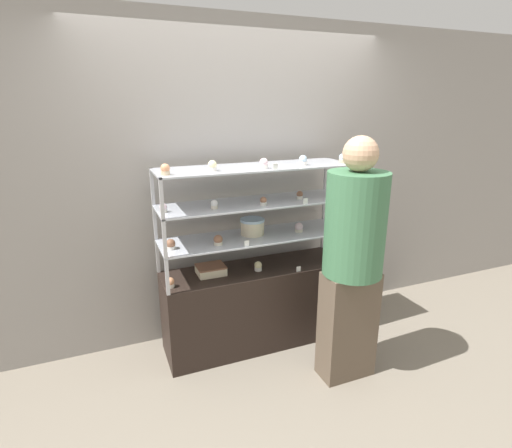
% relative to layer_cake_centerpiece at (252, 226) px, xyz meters
% --- Properties ---
extents(ground_plane, '(20.00, 20.00, 0.00)m').
position_rel_layer_cake_centerpiece_xyz_m(ground_plane, '(0.01, -0.04, -1.01)').
color(ground_plane, gray).
extents(back_wall, '(8.00, 0.05, 2.60)m').
position_rel_layer_cake_centerpiece_xyz_m(back_wall, '(0.01, 0.32, 0.29)').
color(back_wall, gray).
rests_on(back_wall, ground_plane).
extents(display_base, '(1.50, 0.44, 0.68)m').
position_rel_layer_cake_centerpiece_xyz_m(display_base, '(0.01, -0.04, -0.68)').
color(display_base, black).
rests_on(display_base, ground_plane).
extents(display_riser_lower, '(1.50, 0.44, 0.27)m').
position_rel_layer_cake_centerpiece_xyz_m(display_riser_lower, '(0.01, -0.04, -0.08)').
color(display_riser_lower, '#B7B7BC').
rests_on(display_riser_lower, display_base).
extents(display_riser_middle, '(1.50, 0.44, 0.27)m').
position_rel_layer_cake_centerpiece_xyz_m(display_riser_middle, '(0.01, -0.04, 0.19)').
color(display_riser_middle, '#B7B7BC').
rests_on(display_riser_middle, display_riser_lower).
extents(display_riser_upper, '(1.50, 0.44, 0.27)m').
position_rel_layer_cake_centerpiece_xyz_m(display_riser_upper, '(0.01, -0.04, 0.47)').
color(display_riser_upper, '#B7B7BC').
rests_on(display_riser_upper, display_riser_middle).
extents(layer_cake_centerpiece, '(0.19, 0.19, 0.13)m').
position_rel_layer_cake_centerpiece_xyz_m(layer_cake_centerpiece, '(0.00, 0.00, 0.00)').
color(layer_cake_centerpiece, beige).
rests_on(layer_cake_centerpiece, display_riser_lower).
extents(sheet_cake_frosted, '(0.22, 0.18, 0.07)m').
position_rel_layer_cake_centerpiece_xyz_m(sheet_cake_frosted, '(-0.36, -0.02, -0.30)').
color(sheet_cake_frosted, beige).
rests_on(sheet_cake_frosted, display_base).
extents(cupcake_0, '(0.06, 0.06, 0.08)m').
position_rel_layer_cake_centerpiece_xyz_m(cupcake_0, '(-0.69, -0.14, -0.30)').
color(cupcake_0, beige).
rests_on(cupcake_0, display_base).
extents(cupcake_1, '(0.06, 0.06, 0.08)m').
position_rel_layer_cake_centerpiece_xyz_m(cupcake_1, '(0.01, -0.10, -0.30)').
color(cupcake_1, white).
rests_on(cupcake_1, display_base).
extents(cupcake_2, '(0.06, 0.06, 0.08)m').
position_rel_layer_cake_centerpiece_xyz_m(cupcake_2, '(0.71, -0.08, -0.30)').
color(cupcake_2, '#CCB28C').
rests_on(cupcake_2, display_base).
extents(price_tag_0, '(0.04, 0.00, 0.04)m').
position_rel_layer_cake_centerpiece_xyz_m(price_tag_0, '(0.29, -0.24, -0.32)').
color(price_tag_0, white).
rests_on(price_tag_0, display_base).
extents(cupcake_3, '(0.07, 0.07, 0.08)m').
position_rel_layer_cake_centerpiece_xyz_m(cupcake_3, '(-0.66, -0.09, -0.03)').
color(cupcake_3, white).
rests_on(cupcake_3, display_riser_lower).
extents(cupcake_4, '(0.07, 0.07, 0.08)m').
position_rel_layer_cake_centerpiece_xyz_m(cupcake_4, '(-0.32, -0.13, -0.03)').
color(cupcake_4, beige).
rests_on(cupcake_4, display_riser_lower).
extents(cupcake_5, '(0.07, 0.07, 0.08)m').
position_rel_layer_cake_centerpiece_xyz_m(cupcake_5, '(0.37, -0.08, -0.03)').
color(cupcake_5, beige).
rests_on(cupcake_5, display_riser_lower).
extents(cupcake_6, '(0.07, 0.07, 0.08)m').
position_rel_layer_cake_centerpiece_xyz_m(cupcake_6, '(0.72, -0.10, -0.03)').
color(cupcake_6, '#CCB28C').
rests_on(cupcake_6, display_riser_lower).
extents(price_tag_1, '(0.04, 0.00, 0.04)m').
position_rel_layer_cake_centerpiece_xyz_m(price_tag_1, '(-0.14, -0.24, -0.04)').
color(price_tag_1, white).
rests_on(price_tag_1, display_riser_lower).
extents(cupcake_7, '(0.05, 0.05, 0.06)m').
position_rel_layer_cake_centerpiece_xyz_m(cupcake_7, '(-0.69, -0.08, 0.24)').
color(cupcake_7, white).
rests_on(cupcake_7, display_riser_middle).
extents(cupcake_8, '(0.05, 0.05, 0.06)m').
position_rel_layer_cake_centerpiece_xyz_m(cupcake_8, '(-0.34, -0.12, 0.24)').
color(cupcake_8, beige).
rests_on(cupcake_8, display_riser_middle).
extents(cupcake_9, '(0.05, 0.05, 0.06)m').
position_rel_layer_cake_centerpiece_xyz_m(cupcake_9, '(0.03, -0.16, 0.24)').
color(cupcake_9, white).
rests_on(cupcake_9, display_riser_middle).
extents(cupcake_10, '(0.05, 0.05, 0.06)m').
position_rel_layer_cake_centerpiece_xyz_m(cupcake_10, '(0.37, -0.08, 0.24)').
color(cupcake_10, white).
rests_on(cupcake_10, display_riser_middle).
extents(cupcake_11, '(0.05, 0.05, 0.06)m').
position_rel_layer_cake_centerpiece_xyz_m(cupcake_11, '(0.71, -0.15, 0.24)').
color(cupcake_11, white).
rests_on(cupcake_11, display_riser_middle).
extents(price_tag_2, '(0.04, 0.00, 0.04)m').
position_rel_layer_cake_centerpiece_xyz_m(price_tag_2, '(0.33, -0.24, 0.23)').
color(price_tag_2, white).
rests_on(price_tag_2, display_riser_middle).
extents(cupcake_12, '(0.06, 0.06, 0.08)m').
position_rel_layer_cake_centerpiece_xyz_m(cupcake_12, '(-0.68, -0.16, 0.52)').
color(cupcake_12, '#CCB28C').
rests_on(cupcake_12, display_riser_upper).
extents(cupcake_13, '(0.06, 0.06, 0.08)m').
position_rel_layer_cake_centerpiece_xyz_m(cupcake_13, '(-0.35, -0.12, 0.52)').
color(cupcake_13, white).
rests_on(cupcake_13, display_riser_upper).
extents(cupcake_14, '(0.06, 0.06, 0.08)m').
position_rel_layer_cake_centerpiece_xyz_m(cupcake_14, '(0.03, -0.16, 0.52)').
color(cupcake_14, white).
rests_on(cupcake_14, display_riser_upper).
extents(cupcake_15, '(0.06, 0.06, 0.08)m').
position_rel_layer_cake_centerpiece_xyz_m(cupcake_15, '(0.37, -0.12, 0.52)').
color(cupcake_15, white).
rests_on(cupcake_15, display_riser_upper).
extents(cupcake_16, '(0.06, 0.06, 0.08)m').
position_rel_layer_cake_centerpiece_xyz_m(cupcake_16, '(0.71, -0.15, 0.52)').
color(cupcake_16, '#CCB28C').
rests_on(cupcake_16, display_riser_upper).
extents(price_tag_3, '(0.04, 0.00, 0.04)m').
position_rel_layer_cake_centerpiece_xyz_m(price_tag_3, '(0.08, -0.24, 0.50)').
color(price_tag_3, white).
rests_on(price_tag_3, display_riser_upper).
extents(customer_figure, '(0.41, 0.41, 1.75)m').
position_rel_layer_cake_centerpiece_xyz_m(customer_figure, '(0.47, -0.68, -0.08)').
color(customer_figure, brown).
rests_on(customer_figure, ground_plane).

